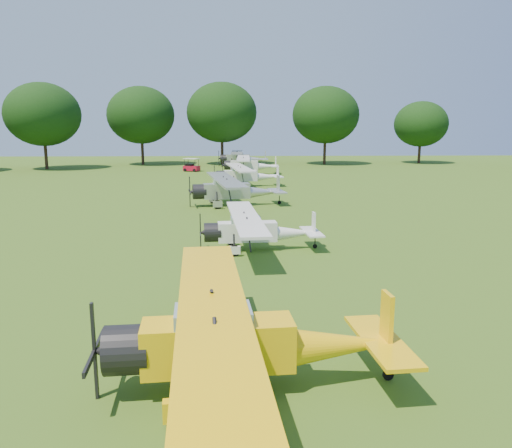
{
  "coord_description": "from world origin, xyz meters",
  "views": [
    {
      "loc": [
        0.32,
        -23.87,
        5.99
      ],
      "look_at": [
        1.19,
        -0.46,
        1.4
      ],
      "focal_mm": 35.0,
      "sensor_mm": 36.0,
      "label": 1
    }
  ],
  "objects_px": {
    "golf_cart": "(191,167)",
    "aircraft_5": "(246,174)",
    "aircraft_4": "(234,188)",
    "aircraft_2": "(242,336)",
    "aircraft_3": "(256,228)",
    "aircraft_6": "(248,164)",
    "aircraft_7": "(242,157)"
  },
  "relations": [
    {
      "from": "golf_cart",
      "to": "aircraft_6",
      "type": "bearing_deg",
      "value": -4.79
    },
    {
      "from": "aircraft_5",
      "to": "aircraft_6",
      "type": "relative_size",
      "value": 0.96
    },
    {
      "from": "aircraft_4",
      "to": "aircraft_2",
      "type": "bearing_deg",
      "value": -98.77
    },
    {
      "from": "aircraft_4",
      "to": "aircraft_6",
      "type": "height_order",
      "value": "aircraft_4"
    },
    {
      "from": "aircraft_2",
      "to": "aircraft_3",
      "type": "relative_size",
      "value": 1.2
    },
    {
      "from": "aircraft_4",
      "to": "aircraft_5",
      "type": "height_order",
      "value": "aircraft_4"
    },
    {
      "from": "golf_cart",
      "to": "aircraft_7",
      "type": "bearing_deg",
      "value": 74.36
    },
    {
      "from": "aircraft_5",
      "to": "golf_cart",
      "type": "distance_m",
      "value": 18.85
    },
    {
      "from": "aircraft_6",
      "to": "aircraft_3",
      "type": "bearing_deg",
      "value": -89.79
    },
    {
      "from": "aircraft_2",
      "to": "aircraft_4",
      "type": "height_order",
      "value": "aircraft_4"
    },
    {
      "from": "aircraft_7",
      "to": "aircraft_5",
      "type": "bearing_deg",
      "value": -89.22
    },
    {
      "from": "aircraft_4",
      "to": "aircraft_5",
      "type": "xyz_separation_m",
      "value": [
        1.12,
        12.53,
        -0.07
      ]
    },
    {
      "from": "aircraft_2",
      "to": "aircraft_6",
      "type": "relative_size",
      "value": 0.99
    },
    {
      "from": "aircraft_7",
      "to": "aircraft_6",
      "type": "bearing_deg",
      "value": -86.09
    },
    {
      "from": "aircraft_7",
      "to": "aircraft_2",
      "type": "bearing_deg",
      "value": -90.12
    },
    {
      "from": "aircraft_2",
      "to": "aircraft_6",
      "type": "xyz_separation_m",
      "value": [
        1.33,
        53.2,
        0.02
      ]
    },
    {
      "from": "aircraft_4",
      "to": "aircraft_7",
      "type": "distance_m",
      "value": 38.42
    },
    {
      "from": "aircraft_2",
      "to": "aircraft_4",
      "type": "relative_size",
      "value": 0.97
    },
    {
      "from": "aircraft_3",
      "to": "aircraft_6",
      "type": "bearing_deg",
      "value": 84.89
    },
    {
      "from": "aircraft_4",
      "to": "golf_cart",
      "type": "height_order",
      "value": "aircraft_4"
    },
    {
      "from": "aircraft_6",
      "to": "aircraft_7",
      "type": "relative_size",
      "value": 0.95
    },
    {
      "from": "aircraft_5",
      "to": "aircraft_7",
      "type": "distance_m",
      "value": 25.89
    },
    {
      "from": "aircraft_3",
      "to": "aircraft_5",
      "type": "distance_m",
      "value": 26.63
    },
    {
      "from": "aircraft_6",
      "to": "golf_cart",
      "type": "distance_m",
      "value": 8.74
    },
    {
      "from": "golf_cart",
      "to": "aircraft_5",
      "type": "bearing_deg",
      "value": -44.34
    },
    {
      "from": "aircraft_3",
      "to": "aircraft_6",
      "type": "distance_m",
      "value": 39.95
    },
    {
      "from": "aircraft_2",
      "to": "golf_cart",
      "type": "xyz_separation_m",
      "value": [
        -6.34,
        57.34,
        -0.72
      ]
    },
    {
      "from": "aircraft_7",
      "to": "golf_cart",
      "type": "height_order",
      "value": "aircraft_7"
    },
    {
      "from": "aircraft_5",
      "to": "aircraft_7",
      "type": "height_order",
      "value": "aircraft_7"
    },
    {
      "from": "aircraft_4",
      "to": "aircraft_5",
      "type": "relative_size",
      "value": 1.06
    },
    {
      "from": "aircraft_6",
      "to": "golf_cart",
      "type": "relative_size",
      "value": 4.88
    },
    {
      "from": "aircraft_3",
      "to": "aircraft_5",
      "type": "relative_size",
      "value": 0.86
    }
  ]
}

